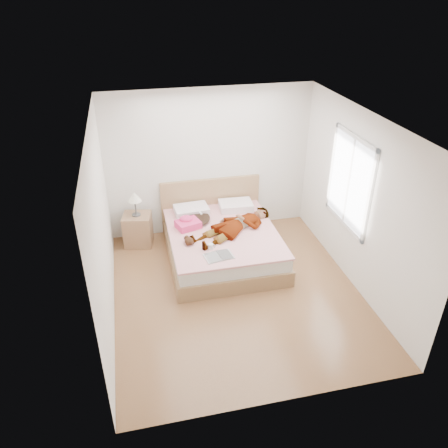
% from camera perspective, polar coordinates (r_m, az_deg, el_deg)
% --- Properties ---
extents(ground, '(4.00, 4.00, 0.00)m').
position_cam_1_polar(ground, '(6.65, 1.64, -8.81)').
color(ground, '#4B2A17').
rests_on(ground, ground).
extents(woman, '(1.69, 1.33, 0.22)m').
position_cam_1_polar(woman, '(7.13, 1.41, 0.10)').
color(woman, white).
rests_on(woman, bed).
extents(hair, '(0.48, 0.59, 0.09)m').
position_cam_1_polar(hair, '(7.45, -3.70, 0.84)').
color(hair, black).
rests_on(hair, bed).
extents(phone, '(0.07, 0.09, 0.04)m').
position_cam_1_polar(phone, '(7.36, -3.12, 1.50)').
color(phone, silver).
rests_on(phone, bed).
extents(room_shell, '(4.00, 4.00, 4.00)m').
position_cam_1_polar(room_shell, '(6.71, 16.09, 5.33)').
color(room_shell, white).
rests_on(room_shell, ground).
extents(bed, '(1.80, 2.08, 1.00)m').
position_cam_1_polar(bed, '(7.32, -0.32, -2.19)').
color(bed, olive).
rests_on(bed, ground).
extents(towel, '(0.45, 0.40, 0.20)m').
position_cam_1_polar(towel, '(7.22, -4.78, 0.12)').
color(towel, '#FF4584').
rests_on(towel, bed).
extents(magazine, '(0.46, 0.34, 0.02)m').
position_cam_1_polar(magazine, '(6.49, -0.68, -4.22)').
color(magazine, silver).
rests_on(magazine, bed).
extents(coffee_mug, '(0.12, 0.09, 0.09)m').
position_cam_1_polar(coffee_mug, '(6.65, -1.74, -2.94)').
color(coffee_mug, white).
rests_on(coffee_mug, bed).
extents(plush_toy, '(0.18, 0.23, 0.12)m').
position_cam_1_polar(plush_toy, '(6.78, -4.64, -2.17)').
color(plush_toy, black).
rests_on(plush_toy, bed).
extents(nightstand, '(0.54, 0.50, 1.01)m').
position_cam_1_polar(nightstand, '(7.73, -11.20, -0.41)').
color(nightstand, '#89613F').
rests_on(nightstand, ground).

